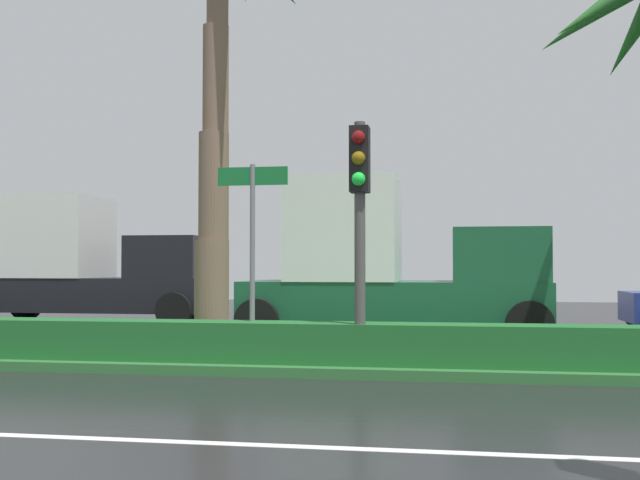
{
  "coord_description": "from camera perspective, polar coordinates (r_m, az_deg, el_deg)",
  "views": [
    {
      "loc": [
        4.45,
        -4.77,
        1.61
      ],
      "look_at": [
        1.65,
        11.88,
        2.15
      ],
      "focal_mm": 43.52,
      "sensor_mm": 36.0,
      "label": 1
    }
  ],
  "objects": [
    {
      "name": "traffic_signal_median_right",
      "position": [
        11.24,
        2.94,
        3.16
      ],
      "size": [
        0.28,
        0.43,
        3.53
      ],
      "color": "#4C4C47",
      "rests_on": "median_strip"
    },
    {
      "name": "box_truck_lead",
      "position": [
        21.94,
        -16.4,
        -1.92
      ],
      "size": [
        6.4,
        2.64,
        3.46
      ],
      "color": "black",
      "rests_on": "ground_plane"
    },
    {
      "name": "ground_plane",
      "position": [
        14.57,
        -8.4,
        -8.35
      ],
      "size": [
        90.0,
        42.0,
        0.1
      ],
      "primitive_type": "cube",
      "color": "black"
    },
    {
      "name": "box_truck_following",
      "position": [
        16.63,
        5.17,
        -2.04
      ],
      "size": [
        6.4,
        2.64,
        3.46
      ],
      "color": "#195133",
      "rests_on": "ground_plane"
    },
    {
      "name": "street_name_sign",
      "position": [
        11.91,
        -4.99,
        0.44
      ],
      "size": [
        1.1,
        0.08,
        3.0
      ],
      "color": "slate",
      "rests_on": "median_strip"
    },
    {
      "name": "median_strip",
      "position": [
        13.61,
        -9.71,
        -8.28
      ],
      "size": [
        85.5,
        4.0,
        0.15
      ],
      "primitive_type": "cube",
      "color": "#2D6B33",
      "rests_on": "ground_plane"
    },
    {
      "name": "median_hedge",
      "position": [
        12.26,
        -11.88,
        -7.21
      ],
      "size": [
        76.5,
        0.7,
        0.6
      ],
      "color": "#1E6028",
      "rests_on": "median_strip"
    }
  ]
}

